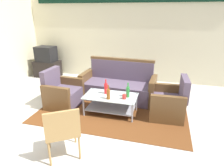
{
  "coord_description": "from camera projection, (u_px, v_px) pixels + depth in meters",
  "views": [
    {
      "loc": [
        1.16,
        -3.0,
        2.09
      ],
      "look_at": [
        0.15,
        0.71,
        0.65
      ],
      "focal_mm": 31.73,
      "sensor_mm": 36.0,
      "label": 1
    }
  ],
  "objects": [
    {
      "name": "bottle_red",
      "position": [
        106.0,
        88.0,
        4.2
      ],
      "size": [
        0.07,
        0.07,
        0.32
      ],
      "color": "red",
      "rests_on": "coffee_table"
    },
    {
      "name": "tv_stand",
      "position": [
        48.0,
        69.0,
        6.58
      ],
      "size": [
        0.8,
        0.5,
        0.52
      ],
      "primitive_type": "cube",
      "color": "black",
      "rests_on": "ground"
    },
    {
      "name": "television",
      "position": [
        46.0,
        54.0,
        6.4
      ],
      "size": [
        0.63,
        0.48,
        0.48
      ],
      "rotation": [
        0.0,
        0.0,
        3.08
      ],
      "color": "black",
      "rests_on": "tv_stand"
    },
    {
      "name": "cup",
      "position": [
        124.0,
        97.0,
        3.97
      ],
      "size": [
        0.08,
        0.08,
        0.1
      ],
      "primitive_type": "cylinder",
      "color": "red",
      "rests_on": "coffee_table"
    },
    {
      "name": "wicker_chair",
      "position": [
        62.0,
        129.0,
        2.83
      ],
      "size": [
        0.67,
        0.67,
        0.84
      ],
      "rotation": [
        0.0,
        0.0,
        0.6
      ],
      "color": "#AD844C",
      "rests_on": "ground"
    },
    {
      "name": "coffee_table",
      "position": [
        111.0,
        102.0,
        4.18
      ],
      "size": [
        1.1,
        0.6,
        0.4
      ],
      "color": "silver",
      "rests_on": "rug"
    },
    {
      "name": "armchair_right",
      "position": [
        168.0,
        103.0,
        4.07
      ],
      "size": [
        0.74,
        0.8,
        0.85
      ],
      "rotation": [
        0.0,
        0.0,
        1.63
      ],
      "color": "#5B4C60",
      "rests_on": "rug"
    },
    {
      "name": "wall_back",
      "position": [
        128.0,
        32.0,
        5.97
      ],
      "size": [
        6.52,
        0.19,
        2.8
      ],
      "color": "beige",
      "rests_on": "ground"
    },
    {
      "name": "bottle_green",
      "position": [
        128.0,
        92.0,
        4.04
      ],
      "size": [
        0.07,
        0.07,
        0.31
      ],
      "color": "#2D8C38",
      "rests_on": "coffee_table"
    },
    {
      "name": "ground_plane",
      "position": [
        94.0,
        128.0,
        3.73
      ],
      "size": [
        14.0,
        14.0,
        0.0
      ],
      "primitive_type": "plane",
      "color": "beige"
    },
    {
      "name": "couch",
      "position": [
        118.0,
        87.0,
        4.89
      ],
      "size": [
        1.83,
        0.82,
        0.96
      ],
      "rotation": [
        0.0,
        0.0,
        3.09
      ],
      "color": "#5B4C60",
      "rests_on": "rug"
    },
    {
      "name": "rug",
      "position": [
        113.0,
        109.0,
        4.42
      ],
      "size": [
        3.16,
        2.06,
        0.01
      ],
      "primitive_type": "cube",
      "color": "brown",
      "rests_on": "ground"
    },
    {
      "name": "armchair_left",
      "position": [
        63.0,
        94.0,
        4.52
      ],
      "size": [
        0.73,
        0.79,
        0.85
      ],
      "rotation": [
        0.0,
        0.0,
        -1.62
      ],
      "color": "#5B4C60",
      "rests_on": "rug"
    },
    {
      "name": "bottle_brown",
      "position": [
        108.0,
        94.0,
        3.94
      ],
      "size": [
        0.07,
        0.07,
        0.3
      ],
      "color": "brown",
      "rests_on": "coffee_table"
    }
  ]
}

